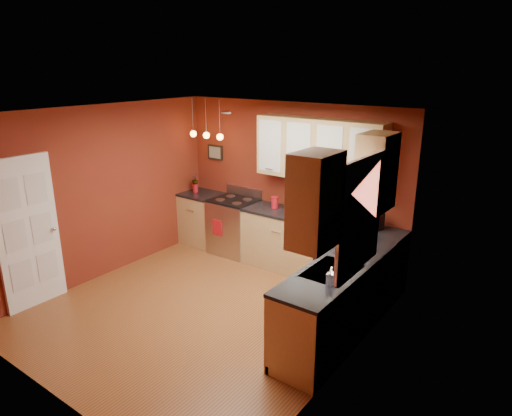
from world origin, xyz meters
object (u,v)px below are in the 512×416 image
Objects in this scene: sink at (332,273)px; coffee_maker at (377,222)px; gas_range at (234,226)px; soap_pump at (331,276)px; red_canister at (275,202)px.

sink is 2.95× the size of coffee_maker.
soap_pump is (2.76, -1.81, 0.55)m from gas_range.
red_canister reaches higher than gas_range.
red_canister is at bearing 3.95° from gas_range.
sink is 0.36m from soap_pump.
red_canister is at bearing 136.36° from soap_pump.
sink is 3.75× the size of red_canister.
sink reaches higher than gas_range.
coffee_maker is 1.24× the size of soap_pump.
coffee_maker is at bearing 97.90° from soap_pump.
sink is at bearing 113.46° from soap_pump.
soap_pump is at bearing -43.64° from red_canister.
coffee_maker is (2.50, 0.07, 0.57)m from gas_range.
coffee_maker is at bearing 94.61° from sink.
soap_pump is at bearing -33.29° from gas_range.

